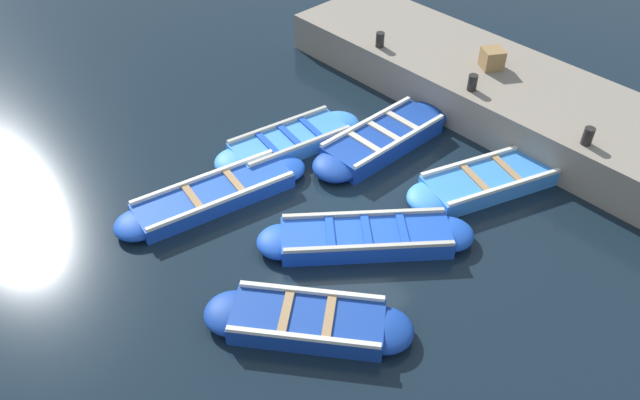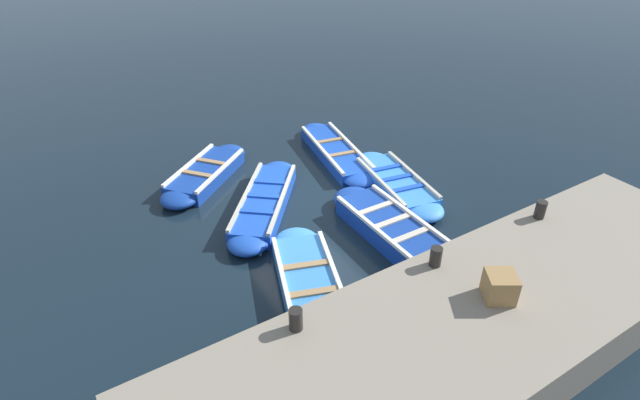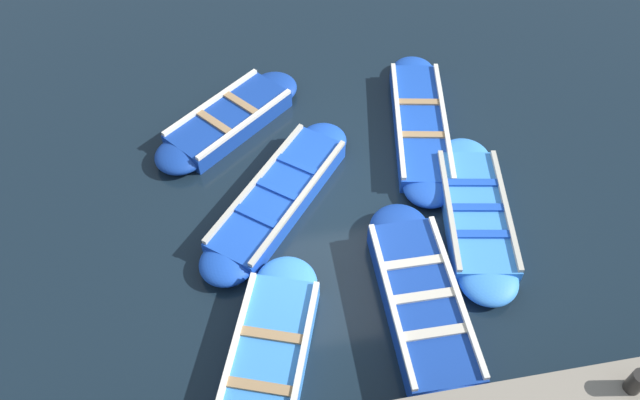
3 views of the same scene
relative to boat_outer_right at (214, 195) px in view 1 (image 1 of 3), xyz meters
The scene contains 12 objects.
ground_plane 2.28m from the boat_outer_right, 131.04° to the left, with size 120.00×120.00×0.00m, color black.
boat_outer_right is the anchor object (origin of this frame).
boat_drifting 3.05m from the boat_outer_right, 114.54° to the left, with size 3.51×3.10×0.40m.
boat_mid_row 3.50m from the boat_outer_right, 78.27° to the left, with size 2.75×3.10×0.40m.
boat_inner_gap 5.33m from the boat_outer_right, 141.52° to the left, with size 3.68×2.07×0.40m.
boat_alongside 2.19m from the boat_outer_right, behind, with size 3.51×1.49×0.38m.
boat_bow_out 3.77m from the boat_outer_right, 164.59° to the left, with size 3.70×1.07×0.46m.
quay_wall 6.86m from the boat_outer_right, 165.53° to the left, with size 2.87×10.62×0.92m.
bollard_north 5.71m from the boat_outer_right, behind, with size 0.20×0.20×0.35m, color black.
bollard_mid_north 5.89m from the boat_outer_right, 162.86° to the left, with size 0.20×0.20×0.35m, color black.
bollard_mid_south 7.12m from the boat_outer_right, 141.85° to the left, with size 0.20×0.20×0.35m, color black.
wooden_crate 6.86m from the boat_outer_right, 167.81° to the left, with size 0.44×0.44×0.44m, color olive.
Camera 1 is at (6.13, 6.20, 7.91)m, focal length 35.00 mm.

